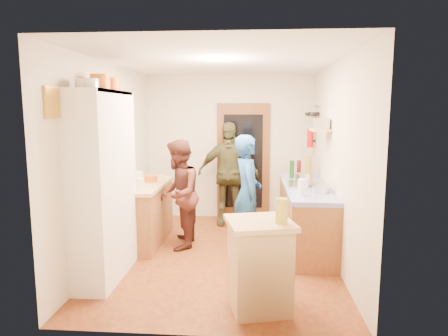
# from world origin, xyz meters

# --- Properties ---
(floor) EXTENTS (3.00, 4.00, 0.02)m
(floor) POSITION_xyz_m (0.00, 0.00, -0.01)
(floor) COLOR brown
(floor) RESTS_ON ground
(ceiling) EXTENTS (3.00, 4.00, 0.02)m
(ceiling) POSITION_xyz_m (0.00, 0.00, 2.61)
(ceiling) COLOR silver
(ceiling) RESTS_ON ground
(wall_back) EXTENTS (3.00, 0.02, 2.60)m
(wall_back) POSITION_xyz_m (0.00, 2.01, 1.30)
(wall_back) COLOR beige
(wall_back) RESTS_ON ground
(wall_front) EXTENTS (3.00, 0.02, 2.60)m
(wall_front) POSITION_xyz_m (0.00, -2.01, 1.30)
(wall_front) COLOR beige
(wall_front) RESTS_ON ground
(wall_left) EXTENTS (0.02, 4.00, 2.60)m
(wall_left) POSITION_xyz_m (-1.51, 0.00, 1.30)
(wall_left) COLOR beige
(wall_left) RESTS_ON ground
(wall_right) EXTENTS (0.02, 4.00, 2.60)m
(wall_right) POSITION_xyz_m (1.51, 0.00, 1.30)
(wall_right) COLOR beige
(wall_right) RESTS_ON ground
(door_frame) EXTENTS (0.95, 0.06, 2.10)m
(door_frame) POSITION_xyz_m (0.25, 1.97, 1.05)
(door_frame) COLOR brown
(door_frame) RESTS_ON ground
(door_glass) EXTENTS (0.70, 0.02, 1.70)m
(door_glass) POSITION_xyz_m (0.25, 1.94, 1.05)
(door_glass) COLOR black
(door_glass) RESTS_ON door_frame
(hutch_body) EXTENTS (0.40, 1.20, 2.20)m
(hutch_body) POSITION_xyz_m (-1.30, -0.80, 1.10)
(hutch_body) COLOR white
(hutch_body) RESTS_ON ground
(hutch_top_shelf) EXTENTS (0.40, 1.14, 0.04)m
(hutch_top_shelf) POSITION_xyz_m (-1.30, -0.80, 2.18)
(hutch_top_shelf) COLOR white
(hutch_top_shelf) RESTS_ON hutch_body
(plate_stack) EXTENTS (0.24, 0.24, 0.10)m
(plate_stack) POSITION_xyz_m (-1.30, -1.14, 2.25)
(plate_stack) COLOR white
(plate_stack) RESTS_ON hutch_top_shelf
(orange_pot_a) EXTENTS (0.22, 0.22, 0.18)m
(orange_pot_a) POSITION_xyz_m (-1.30, -0.77, 2.29)
(orange_pot_a) COLOR orange
(orange_pot_a) RESTS_ON hutch_top_shelf
(orange_pot_b) EXTENTS (0.19, 0.19, 0.17)m
(orange_pot_b) POSITION_xyz_m (-1.30, -0.39, 2.28)
(orange_pot_b) COLOR orange
(orange_pot_b) RESTS_ON hutch_top_shelf
(left_counter_base) EXTENTS (0.60, 1.40, 0.85)m
(left_counter_base) POSITION_xyz_m (-1.20, 0.45, 0.42)
(left_counter_base) COLOR #945C37
(left_counter_base) RESTS_ON ground
(left_counter_top) EXTENTS (0.64, 1.44, 0.05)m
(left_counter_top) POSITION_xyz_m (-1.20, 0.45, 0.88)
(left_counter_top) COLOR tan
(left_counter_top) RESTS_ON left_counter_base
(toaster) EXTENTS (0.24, 0.19, 0.16)m
(toaster) POSITION_xyz_m (-1.15, -0.02, 0.98)
(toaster) COLOR white
(toaster) RESTS_ON left_counter_top
(kettle) EXTENTS (0.21, 0.21, 0.19)m
(kettle) POSITION_xyz_m (-1.25, 0.35, 1.00)
(kettle) COLOR white
(kettle) RESTS_ON left_counter_top
(orange_bowl) EXTENTS (0.26, 0.26, 0.10)m
(orange_bowl) POSITION_xyz_m (-1.12, 0.61, 0.95)
(orange_bowl) COLOR orange
(orange_bowl) RESTS_ON left_counter_top
(chopping_board) EXTENTS (0.34, 0.28, 0.02)m
(chopping_board) POSITION_xyz_m (-1.18, 1.03, 0.91)
(chopping_board) COLOR tan
(chopping_board) RESTS_ON left_counter_top
(right_counter_base) EXTENTS (0.60, 2.20, 0.84)m
(right_counter_base) POSITION_xyz_m (1.20, 0.50, 0.42)
(right_counter_base) COLOR #945C37
(right_counter_base) RESTS_ON ground
(right_counter_top) EXTENTS (0.62, 2.22, 0.06)m
(right_counter_top) POSITION_xyz_m (1.20, 0.50, 0.87)
(right_counter_top) COLOR #2334BF
(right_counter_top) RESTS_ON right_counter_base
(hob) EXTENTS (0.55, 0.58, 0.04)m
(hob) POSITION_xyz_m (1.20, 0.41, 0.92)
(hob) COLOR silver
(hob) RESTS_ON right_counter_top
(pot_on_hob) EXTENTS (0.20, 0.20, 0.13)m
(pot_on_hob) POSITION_xyz_m (1.15, 0.50, 1.01)
(pot_on_hob) COLOR silver
(pot_on_hob) RESTS_ON hob
(bottle_a) EXTENTS (0.08, 0.08, 0.28)m
(bottle_a) POSITION_xyz_m (1.05, 1.10, 1.04)
(bottle_a) COLOR #143F14
(bottle_a) RESTS_ON right_counter_top
(bottle_b) EXTENTS (0.08, 0.08, 0.27)m
(bottle_b) POSITION_xyz_m (1.18, 1.26, 1.03)
(bottle_b) COLOR #591419
(bottle_b) RESTS_ON right_counter_top
(bottle_c) EXTENTS (0.10, 0.10, 0.35)m
(bottle_c) POSITION_xyz_m (1.31, 1.08, 1.08)
(bottle_c) COLOR olive
(bottle_c) RESTS_ON right_counter_top
(paper_towel) EXTENTS (0.12, 0.12, 0.21)m
(paper_towel) POSITION_xyz_m (1.05, -0.24, 1.01)
(paper_towel) COLOR white
(paper_towel) RESTS_ON right_counter_top
(mixing_bowl) EXTENTS (0.34, 0.34, 0.10)m
(mixing_bowl) POSITION_xyz_m (1.30, -0.01, 0.95)
(mixing_bowl) COLOR silver
(mixing_bowl) RESTS_ON right_counter_top
(island_base) EXTENTS (0.66, 0.66, 0.86)m
(island_base) POSITION_xyz_m (0.50, -1.46, 0.43)
(island_base) COLOR tan
(island_base) RESTS_ON ground
(island_top) EXTENTS (0.75, 0.75, 0.05)m
(island_top) POSITION_xyz_m (0.50, -1.46, 0.89)
(island_top) COLOR tan
(island_top) RESTS_ON island_base
(cutting_board) EXTENTS (0.41, 0.35, 0.02)m
(cutting_board) POSITION_xyz_m (0.44, -1.42, 0.90)
(cutting_board) COLOR white
(cutting_board) RESTS_ON island_top
(oil_jar) EXTENTS (0.14, 0.14, 0.24)m
(oil_jar) POSITION_xyz_m (0.71, -1.53, 1.03)
(oil_jar) COLOR #AD9E2D
(oil_jar) RESTS_ON island_top
(pan_rail) EXTENTS (0.02, 0.65, 0.02)m
(pan_rail) POSITION_xyz_m (1.46, 1.52, 2.05)
(pan_rail) COLOR silver
(pan_rail) RESTS_ON wall_right
(pan_hang_a) EXTENTS (0.18, 0.18, 0.05)m
(pan_hang_a) POSITION_xyz_m (1.40, 1.35, 1.92)
(pan_hang_a) COLOR black
(pan_hang_a) RESTS_ON pan_rail
(pan_hang_b) EXTENTS (0.16, 0.16, 0.05)m
(pan_hang_b) POSITION_xyz_m (1.40, 1.55, 1.90)
(pan_hang_b) COLOR black
(pan_hang_b) RESTS_ON pan_rail
(pan_hang_c) EXTENTS (0.17, 0.17, 0.05)m
(pan_hang_c) POSITION_xyz_m (1.40, 1.75, 1.91)
(pan_hang_c) COLOR black
(pan_hang_c) RESTS_ON pan_rail
(wall_shelf) EXTENTS (0.26, 0.42, 0.03)m
(wall_shelf) POSITION_xyz_m (1.37, 0.45, 1.70)
(wall_shelf) COLOR tan
(wall_shelf) RESTS_ON wall_right
(radio) EXTENTS (0.25, 0.32, 0.15)m
(radio) POSITION_xyz_m (1.37, 0.45, 1.79)
(radio) COLOR silver
(radio) RESTS_ON wall_shelf
(ext_bracket) EXTENTS (0.06, 0.10, 0.04)m
(ext_bracket) POSITION_xyz_m (1.47, 1.70, 1.45)
(ext_bracket) COLOR black
(ext_bracket) RESTS_ON wall_right
(fire_extinguisher) EXTENTS (0.11, 0.11, 0.32)m
(fire_extinguisher) POSITION_xyz_m (1.41, 1.70, 1.50)
(fire_extinguisher) COLOR red
(fire_extinguisher) RESTS_ON wall_right
(picture_frame) EXTENTS (0.03, 0.25, 0.30)m
(picture_frame) POSITION_xyz_m (-1.48, -1.55, 2.05)
(picture_frame) COLOR gold
(picture_frame) RESTS_ON wall_left
(person_hob) EXTENTS (0.48, 0.65, 1.64)m
(person_hob) POSITION_xyz_m (0.39, 0.23, 0.82)
(person_hob) COLOR #1C4B8A
(person_hob) RESTS_ON ground
(person_left) EXTENTS (0.62, 0.79, 1.57)m
(person_left) POSITION_xyz_m (-0.60, 0.32, 0.78)
(person_left) COLOR #47211B
(person_left) RESTS_ON ground
(person_back) EXTENTS (1.06, 0.47, 1.78)m
(person_back) POSITION_xyz_m (0.02, 1.52, 0.89)
(person_back) COLOR #3E3E22
(person_back) RESTS_ON ground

